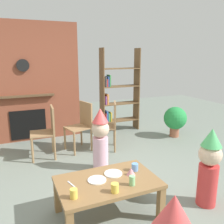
{
  "coord_description": "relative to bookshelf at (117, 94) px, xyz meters",
  "views": [
    {
      "loc": [
        -1.12,
        -2.53,
        1.74
      ],
      "look_at": [
        0.15,
        0.4,
        0.98
      ],
      "focal_mm": 38.34,
      "sensor_mm": 36.0,
      "label": 1
    }
  ],
  "objects": [
    {
      "name": "paper_cup_center",
      "position": [
        -1.79,
        -2.94,
        -0.39
      ],
      "size": [
        0.07,
        0.07,
        0.09
      ],
      "primitive_type": "cylinder",
      "color": "#F2CC4C",
      "rests_on": "coffee_table"
    },
    {
      "name": "birthday_cake_slice",
      "position": [
        -1.08,
        -2.76,
        -0.39
      ],
      "size": [
        0.1,
        0.1,
        0.09
      ],
      "primitive_type": "cone",
      "color": "pink",
      "rests_on": "coffee_table"
    },
    {
      "name": "dining_chair_left",
      "position": [
        -1.71,
        -0.89,
        -0.35
      ],
      "size": [
        0.43,
        0.43,
        0.9
      ],
      "rotation": [
        0.0,
        0.0,
        3.06
      ],
      "color": "#9E7A51",
      "rests_on": "ground_plane"
    },
    {
      "name": "child_by_the_chairs",
      "position": [
        -1.05,
        -1.7,
        -0.35
      ],
      "size": [
        0.27,
        0.27,
        0.98
      ],
      "rotation": [
        0.0,
        0.0,
        -1.86
      ],
      "color": "#EAB2C6",
      "rests_on": "ground_plane"
    },
    {
      "name": "table_fork",
      "position": [
        -1.75,
        -2.69,
        -0.43
      ],
      "size": [
        0.05,
        0.15,
        0.01
      ],
      "primitive_type": "cube",
      "rotation": [
        0.0,
        0.0,
        1.83
      ],
      "color": "silver",
      "rests_on": "coffee_table"
    },
    {
      "name": "bookshelf",
      "position": [
        0.0,
        0.0,
        0.0
      ],
      "size": [
        0.9,
        0.28,
        1.9
      ],
      "color": "brown",
      "rests_on": "ground_plane"
    },
    {
      "name": "ground_plane",
      "position": [
        -1.14,
        -2.4,
        -0.86
      ],
      "size": [
        12.0,
        12.0,
        0.0
      ],
      "primitive_type": "plane",
      "color": "gray"
    },
    {
      "name": "paper_plate_rear",
      "position": [
        -1.26,
        -2.66,
        -0.43
      ],
      "size": [
        0.21,
        0.21,
        0.01
      ],
      "primitive_type": "cylinder",
      "color": "white",
      "rests_on": "coffee_table"
    },
    {
      "name": "paper_cup_near_left",
      "position": [
        -1.39,
        -3.01,
        -0.39
      ],
      "size": [
        0.08,
        0.08,
        0.09
      ],
      "primitive_type": "cylinder",
      "color": "#F2CC4C",
      "rests_on": "coffee_table"
    },
    {
      "name": "brick_fireplace_feature",
      "position": [
        -1.96,
        0.2,
        0.33
      ],
      "size": [
        2.2,
        0.28,
        2.4
      ],
      "color": "brown",
      "rests_on": "ground_plane"
    },
    {
      "name": "paper_plate_front",
      "position": [
        -1.48,
        -2.72,
        -0.43
      ],
      "size": [
        0.2,
        0.2,
        0.01
      ],
      "primitive_type": "cylinder",
      "color": "white",
      "rests_on": "coffee_table"
    },
    {
      "name": "child_in_pink",
      "position": [
        -0.21,
        -3.04,
        -0.36
      ],
      "size": [
        0.26,
        0.26,
        0.95
      ],
      "rotation": [
        0.0,
        0.0,
        2.91
      ],
      "color": "#D13838",
      "rests_on": "ground_plane"
    },
    {
      "name": "dining_chair_middle",
      "position": [
        -1.07,
        -0.78,
        -0.35
      ],
      "size": [
        0.49,
        0.49,
        0.9
      ],
      "rotation": [
        0.0,
        0.0,
        3.4
      ],
      "color": "#9E7A51",
      "rests_on": "ground_plane"
    },
    {
      "name": "potted_plant_tall",
      "position": [
        0.99,
        -0.89,
        -0.47
      ],
      "size": [
        0.49,
        0.49,
        0.66
      ],
      "color": "#9E5B42",
      "rests_on": "ground_plane"
    },
    {
      "name": "paper_cup_near_right",
      "position": [
        -1.17,
        -2.96,
        -0.39
      ],
      "size": [
        0.06,
        0.06,
        0.1
      ],
      "primitive_type": "cylinder",
      "color": "#8CD18C",
      "rests_on": "coffee_table"
    },
    {
      "name": "dining_chair_right",
      "position": [
        -0.59,
        -0.98,
        -0.35
      ],
      "size": [
        0.52,
        0.52,
        0.9
      ],
      "rotation": [
        0.0,
        0.0,
        2.75
      ],
      "color": "#9E7A51",
      "rests_on": "ground_plane"
    },
    {
      "name": "paper_cup_far_left",
      "position": [
        -0.99,
        -2.69,
        -0.39
      ],
      "size": [
        0.08,
        0.08,
        0.09
      ],
      "primitive_type": "cylinder",
      "color": "#669EE0",
      "rests_on": "coffee_table"
    },
    {
      "name": "coffee_table",
      "position": [
        -1.37,
        -2.77,
        -0.5
      ],
      "size": [
        1.08,
        0.68,
        0.43
      ],
      "color": "olive",
      "rests_on": "ground_plane"
    }
  ]
}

